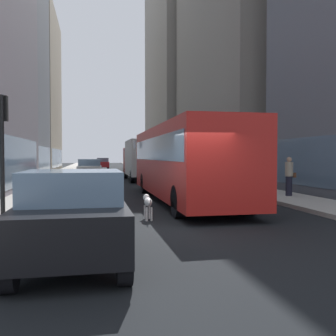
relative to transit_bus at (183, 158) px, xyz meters
The scene contains 17 objects.
ground_plane 29.55m from the transit_bus, 92.33° to the left, with size 120.00×120.00×0.00m, color black.
sidewalk_left 30.31m from the transit_bus, 103.18° to the left, with size 2.40×110.00×0.15m, color #9E9991.
sidewalk_right 29.86m from the transit_bus, 81.32° to the left, with size 2.40×110.00×0.15m, color #ADA89E.
building_left_far 40.46m from the transit_bus, 109.35° to the left, with size 9.33×15.33×20.90m.
building_right_mid 23.92m from the transit_bus, 59.53° to the left, with size 9.54×19.46×26.15m.
building_right_far 42.77m from the transit_bus, 74.58° to the left, with size 11.42×19.33×32.53m.
transit_bus is the anchor object (origin of this frame).
car_grey_wagon 38.32m from the transit_bus, 87.61° to the left, with size 1.73×4.41×1.62m.
car_white_van 17.78m from the transit_bus, 103.02° to the left, with size 1.94×4.72×1.62m.
car_black_suv 9.19m from the transit_bus, 115.95° to the right, with size 1.80×4.05×1.62m.
car_red_coupe 39.15m from the transit_bus, 93.52° to the left, with size 1.74×3.95×1.62m.
car_blue_hatchback 23.77m from the transit_bus, 86.14° to the left, with size 1.79×4.32×1.62m.
box_truck 13.39m from the transit_bus, 90.00° to the left, with size 2.30×7.50×3.05m.
dalmatian_dog 4.90m from the transit_bus, 116.02° to the right, with size 0.22×0.96×0.72m.
pedestrian_with_handbag 4.77m from the transit_bus, ahead, with size 0.45×0.34×1.69m.
pedestrian_in_coat 4.98m from the transit_bus, 18.65° to the left, with size 0.34×0.34×1.69m.
traffic_light_near 7.41m from the transit_bus, 145.69° to the right, with size 0.24×0.41×3.40m.
Camera 1 is at (-2.44, -9.65, 1.88)m, focal length 40.04 mm.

